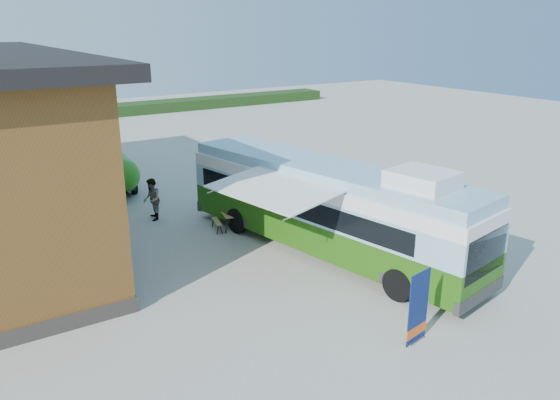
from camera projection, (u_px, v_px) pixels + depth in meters
ground at (307, 264)px, 20.29m from camera, size 100.00×100.00×0.00m
hedge at (151, 107)px, 54.61m from camera, size 40.00×3.00×1.00m
bus at (327, 204)px, 20.84m from camera, size 5.11×13.43×4.04m
awning at (278, 190)px, 19.16m from camera, size 3.70×5.13×0.55m
banner at (418, 314)px, 15.07m from camera, size 0.93×0.29×2.15m
picnic_table at (228, 217)px, 23.56m from camera, size 1.47×1.36×0.71m
person_a at (263, 201)px, 24.32m from camera, size 0.84×0.77×1.94m
person_b at (152, 199)px, 24.56m from camera, size 0.94×1.09×1.92m
slurry_tanker at (115, 168)px, 28.89m from camera, size 2.00×5.67×2.10m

